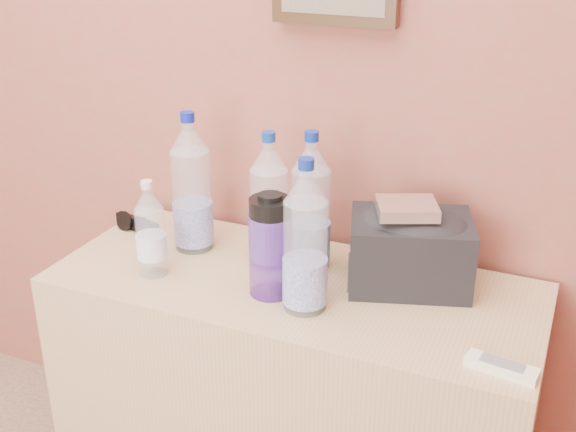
% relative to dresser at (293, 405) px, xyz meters
% --- Properties ---
extents(dresser, '(1.15, 0.48, 0.72)m').
position_rel_dresser_xyz_m(dresser, '(0.00, 0.00, 0.00)').
color(dresser, tan).
rests_on(dresser, ground).
extents(pet_large_a, '(0.10, 0.10, 0.36)m').
position_rel_dresser_xyz_m(pet_large_a, '(-0.31, 0.07, 0.52)').
color(pet_large_a, white).
rests_on(pet_large_a, dresser).
extents(pet_large_b, '(0.09, 0.09, 0.34)m').
position_rel_dresser_xyz_m(pet_large_b, '(0.01, 0.09, 0.51)').
color(pet_large_b, silver).
rests_on(pet_large_b, dresser).
extents(pet_large_c, '(0.09, 0.09, 0.34)m').
position_rel_dresser_xyz_m(pet_large_c, '(-0.09, 0.06, 0.51)').
color(pet_large_c, silver).
rests_on(pet_large_c, dresser).
extents(pet_large_d, '(0.09, 0.09, 0.35)m').
position_rel_dresser_xyz_m(pet_large_d, '(0.07, -0.10, 0.51)').
color(pet_large_d, silver).
rests_on(pet_large_d, dresser).
extents(pet_small, '(0.07, 0.07, 0.24)m').
position_rel_dresser_xyz_m(pet_small, '(-0.32, -0.10, 0.46)').
color(pet_small, '#A9C5D3').
rests_on(pet_small, dresser).
extents(nalgene_bottle, '(0.10, 0.10, 0.24)m').
position_rel_dresser_xyz_m(nalgene_bottle, '(-0.03, -0.07, 0.48)').
color(nalgene_bottle, '#5C29A4').
rests_on(nalgene_bottle, dresser).
extents(sunglasses, '(0.16, 0.08, 0.04)m').
position_rel_dresser_xyz_m(sunglasses, '(-0.50, 0.09, 0.38)').
color(sunglasses, black).
rests_on(sunglasses, dresser).
extents(ac_remote, '(0.14, 0.06, 0.02)m').
position_rel_dresser_xyz_m(ac_remote, '(0.50, -0.17, 0.37)').
color(ac_remote, beige).
rests_on(ac_remote, dresser).
extents(toiletry_bag, '(0.32, 0.27, 0.19)m').
position_rel_dresser_xyz_m(toiletry_bag, '(0.25, 0.10, 0.45)').
color(toiletry_bag, black).
rests_on(toiletry_bag, dresser).
extents(foil_packet, '(0.16, 0.15, 0.03)m').
position_rel_dresser_xyz_m(foil_packet, '(0.24, 0.07, 0.56)').
color(foil_packet, silver).
rests_on(foil_packet, toiletry_bag).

